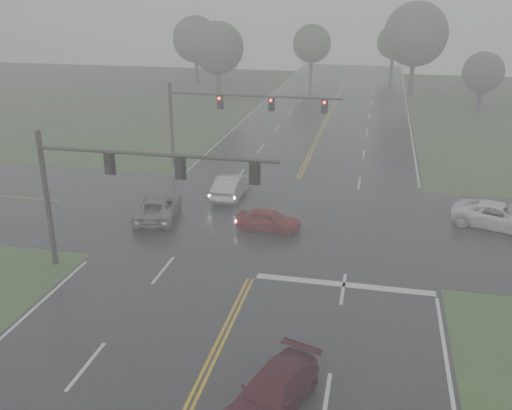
% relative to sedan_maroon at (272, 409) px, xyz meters
% --- Properties ---
extents(main_road, '(18.00, 160.00, 0.02)m').
position_rel_sedan_maroon_xyz_m(main_road, '(-2.75, 14.78, 0.00)').
color(main_road, black).
rests_on(main_road, ground).
extents(cross_street, '(120.00, 14.00, 0.02)m').
position_rel_sedan_maroon_xyz_m(cross_street, '(-2.75, 16.78, 0.00)').
color(cross_street, black).
rests_on(cross_street, ground).
extents(stop_bar, '(8.50, 0.50, 0.01)m').
position_rel_sedan_maroon_xyz_m(stop_bar, '(1.75, 9.18, 0.00)').
color(stop_bar, '#BCBCBC').
rests_on(stop_bar, ground).
extents(sedan_maroon, '(3.20, 4.88, 1.31)m').
position_rel_sedan_maroon_xyz_m(sedan_maroon, '(0.00, 0.00, 0.00)').
color(sedan_maroon, '#3E0B13').
rests_on(sedan_maroon, ground).
extents(sedan_red, '(3.89, 1.79, 1.29)m').
position_rel_sedan_maroon_xyz_m(sedan_red, '(-3.05, 14.91, 0.00)').
color(sedan_red, maroon).
rests_on(sedan_red, ground).
extents(sedan_silver, '(1.72, 4.70, 1.54)m').
position_rel_sedan_maroon_xyz_m(sedan_silver, '(-6.66, 20.06, 0.00)').
color(sedan_silver, '#A9ACB1').
rests_on(sedan_silver, ground).
extents(car_grey, '(3.36, 5.54, 1.44)m').
position_rel_sedan_maroon_xyz_m(car_grey, '(-10.07, 15.35, 0.00)').
color(car_grey, '#5A5C61').
rests_on(car_grey, ground).
extents(pickup_white, '(5.76, 3.97, 1.46)m').
position_rel_sedan_maroon_xyz_m(pickup_white, '(10.14, 18.18, 0.00)').
color(pickup_white, white).
rests_on(pickup_white, ground).
extents(signal_gantry_near, '(11.80, 0.31, 7.01)m').
position_rel_sedan_maroon_xyz_m(signal_gantry_near, '(-9.38, 8.32, 4.90)').
color(signal_gantry_near, black).
rests_on(signal_gantry_near, ground).
extents(signal_gantry_far, '(13.26, 0.34, 6.65)m').
position_rel_sedan_maroon_xyz_m(signal_gantry_far, '(-8.78, 25.99, 4.72)').
color(signal_gantry_far, black).
rests_on(signal_gantry_far, ground).
extents(tree_nw_a, '(6.56, 6.56, 9.64)m').
position_rel_sedan_maroon_xyz_m(tree_nw_a, '(-17.76, 56.28, 6.34)').
color(tree_nw_a, '#2D251D').
rests_on(tree_nw_a, ground).
extents(tree_ne_a, '(8.14, 8.14, 11.96)m').
position_rel_sedan_maroon_xyz_m(tree_ne_a, '(6.59, 63.06, 7.87)').
color(tree_ne_a, '#2D251D').
rests_on(tree_ne_a, ground).
extents(tree_n_mid, '(5.78, 5.78, 8.49)m').
position_rel_sedan_maroon_xyz_m(tree_n_mid, '(-7.96, 73.54, 5.58)').
color(tree_n_mid, '#2D251D').
rests_on(tree_n_mid, ground).
extents(tree_e_near, '(4.63, 4.63, 6.81)m').
position_rel_sedan_maroon_xyz_m(tree_e_near, '(13.90, 53.97, 4.46)').
color(tree_e_near, '#2D251D').
rests_on(tree_e_near, ground).
extents(tree_nw_b, '(6.70, 6.70, 9.84)m').
position_rel_sedan_maroon_xyz_m(tree_nw_b, '(-24.05, 66.63, 6.47)').
color(tree_nw_b, '#2D251D').
rests_on(tree_nw_b, ground).
extents(tree_n_far, '(5.36, 5.36, 7.87)m').
position_rel_sedan_maroon_xyz_m(tree_n_far, '(4.20, 83.23, 5.17)').
color(tree_n_far, '#2D251D').
rests_on(tree_n_far, ground).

